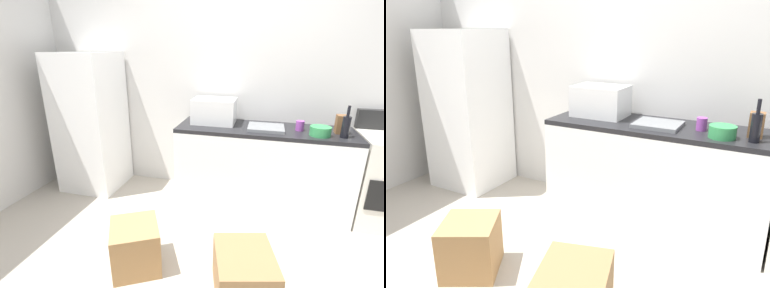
# 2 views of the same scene
# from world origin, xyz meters

# --- Properties ---
(ground_plane) EXTENTS (6.00, 6.00, 0.00)m
(ground_plane) POSITION_xyz_m (0.00, 0.00, 0.00)
(ground_plane) COLOR #B2A899
(wall_back) EXTENTS (5.00, 0.10, 2.60)m
(wall_back) POSITION_xyz_m (0.00, 1.55, 1.30)
(wall_back) COLOR silver
(wall_back) RESTS_ON ground_plane
(kitchen_counter) EXTENTS (1.80, 0.60, 0.90)m
(kitchen_counter) POSITION_xyz_m (0.30, 1.20, 0.45)
(kitchen_counter) COLOR white
(kitchen_counter) RESTS_ON ground_plane
(refrigerator) EXTENTS (0.68, 0.66, 1.65)m
(refrigerator) POSITION_xyz_m (-1.75, 1.15, 0.82)
(refrigerator) COLOR white
(refrigerator) RESTS_ON ground_plane
(microwave) EXTENTS (0.46, 0.34, 0.27)m
(microwave) POSITION_xyz_m (-0.24, 1.27, 1.04)
(microwave) COLOR white
(microwave) RESTS_ON kitchen_counter
(sink_basin) EXTENTS (0.36, 0.32, 0.03)m
(sink_basin) POSITION_xyz_m (0.32, 1.16, 0.92)
(sink_basin) COLOR slate
(sink_basin) RESTS_ON kitchen_counter
(wine_bottle) EXTENTS (0.07, 0.07, 0.30)m
(wine_bottle) POSITION_xyz_m (1.03, 1.05, 1.01)
(wine_bottle) COLOR black
(wine_bottle) RESTS_ON kitchen_counter
(coffee_mug) EXTENTS (0.08, 0.08, 0.10)m
(coffee_mug) POSITION_xyz_m (0.65, 1.20, 0.95)
(coffee_mug) COLOR purple
(coffee_mug) RESTS_ON kitchen_counter
(knife_block) EXTENTS (0.10, 0.10, 0.18)m
(knife_block) POSITION_xyz_m (1.02, 1.20, 0.99)
(knife_block) COLOR brown
(knife_block) RESTS_ON kitchen_counter
(mixing_bowl) EXTENTS (0.19, 0.19, 0.09)m
(mixing_bowl) POSITION_xyz_m (0.82, 1.06, 0.95)
(mixing_bowl) COLOR #338C4C
(mixing_bowl) RESTS_ON kitchen_counter
(cardboard_box_large) EXTENTS (0.50, 0.51, 0.38)m
(cardboard_box_large) POSITION_xyz_m (-0.61, -0.05, 0.19)
(cardboard_box_large) COLOR #A37A4C
(cardboard_box_large) RESTS_ON ground_plane
(cardboard_box_medium) EXTENTS (0.51, 0.55, 0.35)m
(cardboard_box_medium) POSITION_xyz_m (0.25, -0.10, 0.18)
(cardboard_box_medium) COLOR olive
(cardboard_box_medium) RESTS_ON ground_plane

